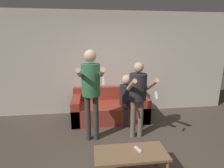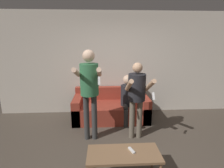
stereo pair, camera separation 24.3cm
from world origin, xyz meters
TOP-DOWN VIEW (x-y plane):
  - ground_plane at (0.00, 0.00)m, footprint 14.00×14.00m
  - wall_back at (0.00, 2.19)m, footprint 6.40×0.06m
  - couch at (-0.21, 1.70)m, footprint 1.85×0.92m
  - person_standing_left at (-0.67, 0.73)m, footprint 0.47×0.74m
  - person_standing_right at (0.24, 0.73)m, footprint 0.46×0.69m
  - person_seated at (0.18, 1.49)m, footprint 0.33×0.54m
  - coffee_table at (-0.13, -0.34)m, footprint 1.04×0.46m
  - remote_on_table at (-0.02, -0.30)m, footprint 0.09×0.15m

SIDE VIEW (x-z plane):
  - ground_plane at x=0.00m, z-range 0.00..0.00m
  - couch at x=-0.21m, z-range -0.11..0.64m
  - coffee_table at x=-0.13m, z-range 0.16..0.57m
  - remote_on_table at x=-0.02m, z-range 0.41..0.43m
  - person_seated at x=0.18m, z-range 0.06..1.23m
  - person_standing_right at x=0.24m, z-range 0.20..1.75m
  - person_standing_left at x=-0.67m, z-range 0.25..2.04m
  - wall_back at x=0.00m, z-range 0.00..2.70m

